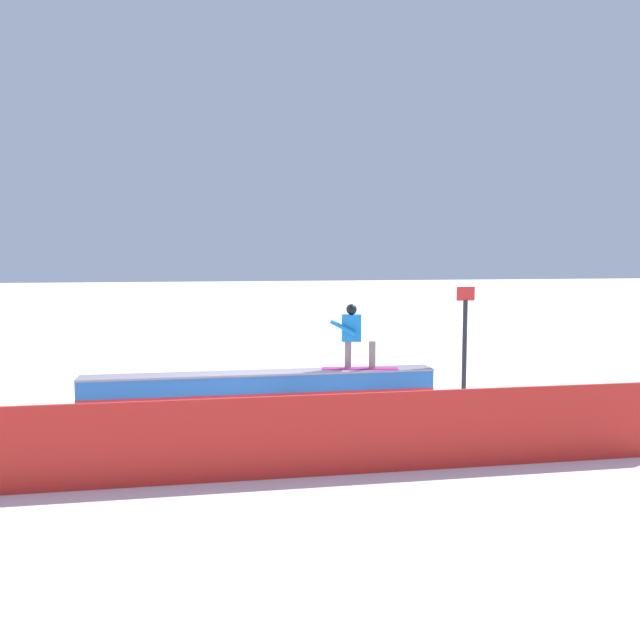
# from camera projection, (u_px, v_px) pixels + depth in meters

# --- Properties ---
(ground_plane) EXTENTS (120.00, 120.00, 0.00)m
(ground_plane) POSITION_uv_depth(u_px,v_px,m) (261.00, 401.00, 13.69)
(ground_plane) COLOR white
(grind_box) EXTENTS (7.12, 0.62, 0.60)m
(grind_box) POSITION_uv_depth(u_px,v_px,m) (261.00, 388.00, 13.67)
(grind_box) COLOR #2A69B9
(grind_box) RESTS_ON ground_plane
(snowboarder) EXTENTS (1.60, 0.62, 1.35)m
(snowboarder) POSITION_uv_depth(u_px,v_px,m) (354.00, 335.00, 13.94)
(snowboarder) COLOR #C32187
(snowboarder) RESTS_ON grind_box
(safety_fence) EXTENTS (11.19, 0.07, 1.11)m
(safety_fence) POSITION_uv_depth(u_px,v_px,m) (295.00, 437.00, 8.99)
(safety_fence) COLOR red
(safety_fence) RESTS_ON ground_plane
(trail_marker) EXTENTS (0.40, 0.10, 2.27)m
(trail_marker) POSITION_uv_depth(u_px,v_px,m) (465.00, 336.00, 14.65)
(trail_marker) COLOR #262628
(trail_marker) RESTS_ON ground_plane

